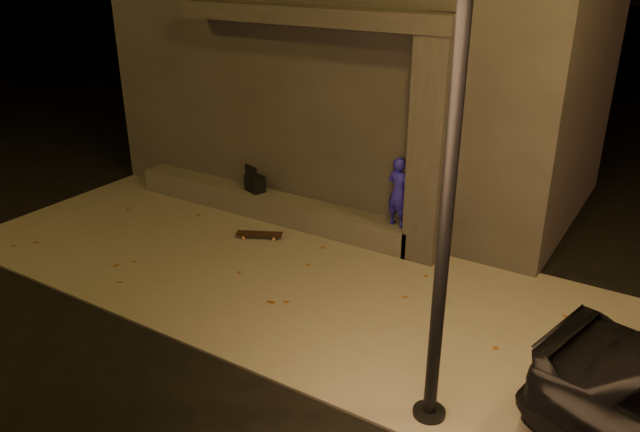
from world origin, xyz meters
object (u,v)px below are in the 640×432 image
Objects in this scene: skateboard at (259,234)px; street_lamp_0 at (464,15)px; column at (430,153)px; skateboarder at (398,192)px; backpack at (255,182)px.

street_lamp_0 reaches higher than skateboard.
skateboarder is at bearing 180.00° from column.
column is 3.36m from skateboard.
skateboarder is at bearing -4.81° from skateboard.
backpack is (-2.99, 0.00, -0.41)m from skateboarder.
backpack is 0.65× the size of skateboard.
skateboarder is 2.60m from skateboard.
backpack is at bearing 14.21° from skateboarder.
street_lamp_0 is at bearing -65.36° from column.
skateboard is at bearing 35.70° from skateboarder.
street_lamp_0 is (5.11, -3.52, 3.58)m from backpack.
backpack is at bearing 180.00° from column.
skateboard is 6.56m from street_lamp_0.
column is at bearing -165.79° from skateboarder.
backpack is at bearing 145.42° from street_lamp_0.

